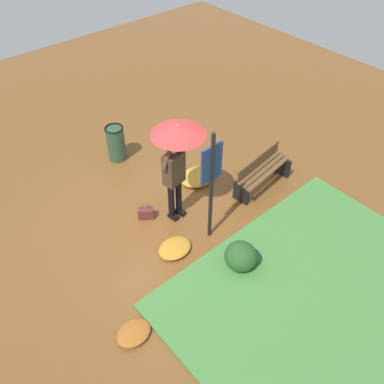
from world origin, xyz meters
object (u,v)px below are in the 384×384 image
trash_bin (116,143)px  handbag (146,213)px  park_bench (262,172)px  person_with_umbrella (176,150)px  info_sign_post (211,176)px

trash_bin → handbag: bearing=-107.8°
handbag → park_bench: (2.37, -0.84, 0.28)m
park_bench → person_with_umbrella: bearing=163.5°
handbag → park_bench: size_ratio=0.26×
info_sign_post → handbag: size_ratio=6.22×
trash_bin → park_bench: bearing=-58.0°
info_sign_post → trash_bin: (-0.01, 3.07, -1.03)m
park_bench → trash_bin: size_ratio=1.68×
info_sign_post → handbag: info_sign_post is taller
person_with_umbrella → info_sign_post: bearing=-84.8°
person_with_umbrella → handbag: (-0.56, 0.30, -1.42)m
person_with_umbrella → park_bench: 2.21m
info_sign_post → trash_bin: 3.24m
person_with_umbrella → info_sign_post: info_sign_post is taller
person_with_umbrella → park_bench: (1.81, -0.53, -1.15)m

